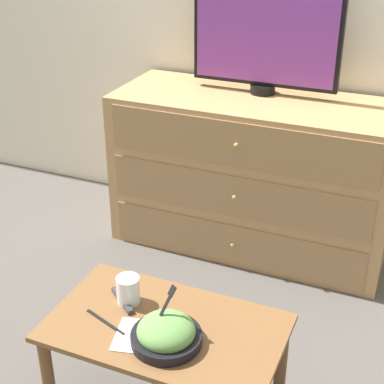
{
  "coord_description": "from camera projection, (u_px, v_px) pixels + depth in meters",
  "views": [
    {
      "loc": [
        0.68,
        -2.97,
        1.72
      ],
      "look_at": [
        -0.05,
        -1.27,
        0.77
      ],
      "focal_mm": 55.0,
      "sensor_mm": 36.0,
      "label": 1
    }
  ],
  "objects": [
    {
      "name": "coffee_table",
      "position": [
        166.0,
        341.0,
        2.02
      ],
      "size": [
        0.8,
        0.47,
        0.41
      ],
      "color": "brown",
      "rests_on": "ground_plane"
    },
    {
      "name": "tv",
      "position": [
        266.0,
        37.0,
        2.83
      ],
      "size": [
        0.74,
        0.13,
        0.53
      ],
      "color": "black",
      "rests_on": "dresser"
    },
    {
      "name": "knife",
      "position": [
        106.0,
        322.0,
        2.0
      ],
      "size": [
        0.18,
        0.07,
        0.01
      ],
      "color": "black",
      "rests_on": "coffee_table"
    },
    {
      "name": "remote_control",
      "position": [
        122.0,
        300.0,
        2.09
      ],
      "size": [
        0.14,
        0.11,
        0.02
      ],
      "color": "#38383D",
      "rests_on": "coffee_table"
    },
    {
      "name": "ground_plane",
      "position": [
        284.0,
        219.0,
        3.46
      ],
      "size": [
        12.0,
        12.0,
        0.0
      ],
      "primitive_type": "plane",
      "color": "#56514C"
    },
    {
      "name": "napkin",
      "position": [
        140.0,
        336.0,
        1.94
      ],
      "size": [
        0.2,
        0.2,
        0.0
      ],
      "color": "silver",
      "rests_on": "coffee_table"
    },
    {
      "name": "drink_cup",
      "position": [
        128.0,
        291.0,
        2.08
      ],
      "size": [
        0.08,
        0.08,
        0.1
      ],
      "color": "white",
      "rests_on": "coffee_table"
    },
    {
      "name": "dresser",
      "position": [
        252.0,
        174.0,
        3.06
      ],
      "size": [
        1.42,
        0.57,
        0.81
      ],
      "color": "tan",
      "rests_on": "ground_plane"
    },
    {
      "name": "takeout_bowl",
      "position": [
        166.0,
        333.0,
        1.9
      ],
      "size": [
        0.23,
        0.23,
        0.18
      ],
      "color": "black",
      "rests_on": "coffee_table"
    }
  ]
}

